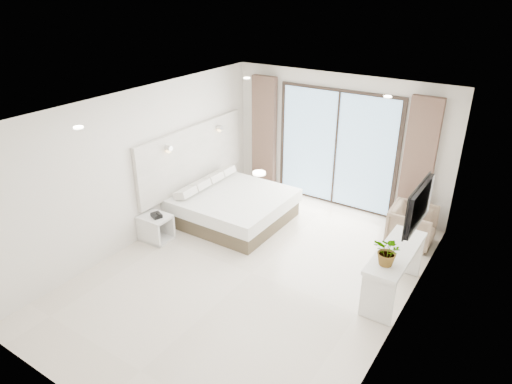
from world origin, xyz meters
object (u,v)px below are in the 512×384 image
console_desk (395,263)px  nightstand (156,228)px  bed (233,206)px  armchair (412,224)px

console_desk → nightstand: bearing=-169.2°
bed → nightstand: (-0.71, -1.38, -0.05)m
console_desk → armchair: bearing=96.6°
bed → armchair: (3.16, 1.04, 0.09)m
nightstand → armchair: size_ratio=0.70×
armchair → bed: bearing=105.3°
bed → console_desk: size_ratio=1.31×
nightstand → armchair: 4.56m
nightstand → console_desk: bearing=9.6°
armchair → console_desk: bearing=-176.3°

